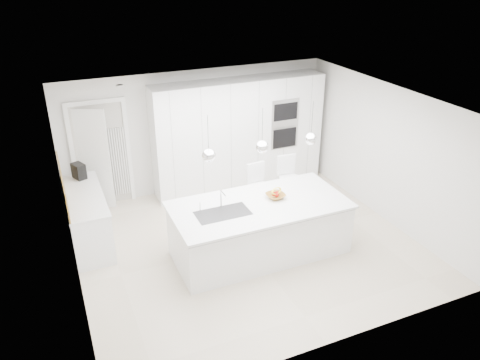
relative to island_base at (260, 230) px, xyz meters
name	(u,v)px	position (x,y,z in m)	size (l,w,h in m)	color
floor	(247,244)	(-0.10, 0.30, -0.43)	(5.50, 5.50, 0.00)	beige
wall_back	(197,131)	(-0.10, 2.80, 0.82)	(5.50, 5.50, 0.00)	silver
wall_left	(68,213)	(-2.85, 0.30, 0.82)	(5.00, 5.00, 0.00)	silver
ceiling	(248,103)	(-0.10, 0.30, 2.07)	(5.50, 5.50, 0.00)	white
tall_cabinets	(239,135)	(0.70, 2.50, 0.72)	(3.60, 0.60, 2.30)	white
oven_stack	(285,124)	(1.60, 2.19, 0.92)	(0.62, 0.04, 1.05)	#A5A5A8
doorway_frame	(102,156)	(-2.05, 2.77, 0.59)	(1.11, 0.08, 2.13)	white
hallway_door	(89,160)	(-2.30, 2.72, 0.57)	(0.82, 0.04, 2.00)	white
radiator	(120,162)	(-1.73, 2.76, 0.42)	(0.32, 0.04, 1.40)	white
left_base_cabinets	(87,219)	(-2.55, 1.50, 0.00)	(0.60, 1.80, 0.86)	white
left_worktop	(84,196)	(-2.55, 1.50, 0.45)	(0.62, 1.82, 0.04)	white
oak_backsplash	(63,184)	(-2.84, 1.50, 0.72)	(0.02, 1.80, 0.50)	#A47930
island_base	(260,230)	(0.00, 0.00, 0.00)	(2.80, 1.20, 0.86)	white
island_worktop	(259,205)	(0.00, 0.05, 0.45)	(2.84, 1.40, 0.04)	white
island_sink	(223,218)	(-0.65, 0.00, 0.39)	(0.84, 0.44, 0.18)	#3F3F42
island_tap	(221,198)	(-0.60, 0.20, 0.62)	(0.02, 0.02, 0.30)	white
pendant_left	(209,155)	(-0.85, 0.00, 1.47)	(0.20, 0.20, 0.20)	white
pendant_mid	(262,147)	(0.00, 0.00, 1.47)	(0.20, 0.20, 0.20)	white
pendant_right	(311,139)	(0.85, 0.00, 1.47)	(0.20, 0.20, 0.20)	white
fruit_bowl	(276,196)	(0.33, 0.13, 0.51)	(0.31, 0.31, 0.07)	#A47930
espresso_machine	(79,171)	(-2.53, 2.19, 0.61)	(0.17, 0.26, 0.28)	black
bar_stool_left	(259,194)	(0.41, 0.93, 0.13)	(0.37, 0.52, 1.13)	white
bar_stool_right	(289,186)	(1.07, 0.98, 0.14)	(0.38, 0.53, 1.15)	white
apple_a	(274,194)	(0.31, 0.15, 0.54)	(0.07, 0.07, 0.07)	#9D1007
apple_b	(277,193)	(0.37, 0.16, 0.54)	(0.07, 0.07, 0.07)	#9D1007
apple_c	(277,195)	(0.34, 0.10, 0.54)	(0.07, 0.07, 0.07)	#9D1007
banana_bunch	(276,191)	(0.35, 0.13, 0.59)	(0.23, 0.23, 0.03)	yellow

